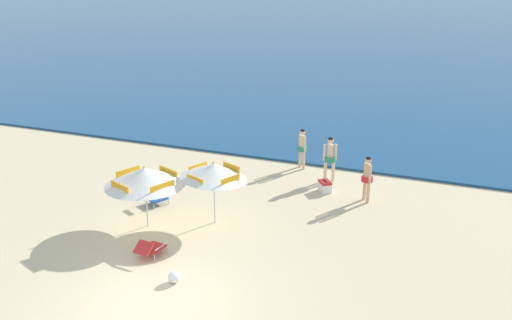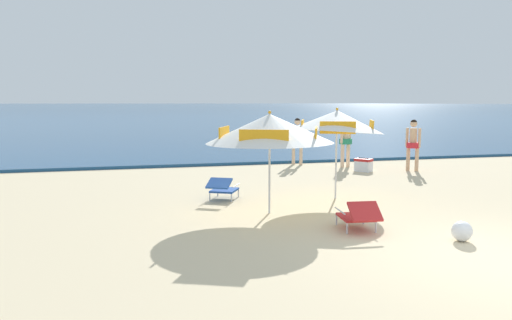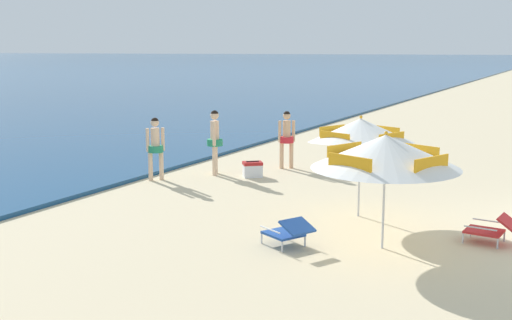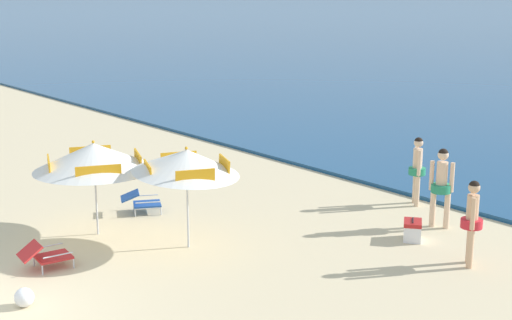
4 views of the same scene
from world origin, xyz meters
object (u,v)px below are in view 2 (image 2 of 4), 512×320
beach_ball (462,231)px  lounge_chair_beside_umbrella (223,188)px  person_wading_in (413,141)px  lounge_chair_under_umbrella (359,215)px  beach_umbrella_striped_main (270,129)px  person_standing_near_shore (346,137)px  person_standing_beside (297,138)px  cooler_box (363,165)px  beach_umbrella_striped_second (337,121)px

beach_ball → lounge_chair_beside_umbrella: bearing=127.1°
person_wading_in → beach_ball: person_wading_in is taller
lounge_chair_under_umbrella → person_wading_in: (4.80, 6.01, 0.66)m
lounge_chair_under_umbrella → lounge_chair_beside_umbrella: bearing=119.7°
beach_umbrella_striped_main → person_standing_near_shore: 7.16m
person_wading_in → beach_ball: bearing=-116.9°
lounge_chair_beside_umbrella → beach_ball: size_ratio=3.22×
lounge_chair_under_umbrella → person_standing_beside: size_ratio=0.60×
beach_ball → person_standing_beside: bearing=86.7°
beach_umbrella_striped_main → person_wading_in: size_ratio=1.95×
beach_umbrella_striped_main → person_standing_beside: (2.89, 6.67, -0.71)m
lounge_chair_under_umbrella → cooler_box: 7.10m
beach_umbrella_striped_second → person_standing_near_shore: size_ratio=1.67×
lounge_chair_beside_umbrella → person_standing_beside: (3.55, 5.24, 0.65)m
beach_umbrella_striped_second → beach_ball: 3.91m
beach_umbrella_striped_second → person_standing_near_shore: bearing=62.9°
person_standing_beside → cooler_box: (1.47, -1.99, -0.72)m
lounge_chair_under_umbrella → person_standing_beside: (1.81, 8.29, 0.66)m
beach_umbrella_striped_second → person_wading_in: bearing=39.8°
person_wading_in → beach_ball: 7.82m
person_wading_in → cooler_box: bearing=169.3°
beach_umbrella_striped_second → person_standing_beside: beach_umbrella_striped_second is taller
lounge_chair_beside_umbrella → person_standing_near_shore: bearing=41.3°
person_standing_near_shore → beach_ball: bearing=-102.8°
beach_umbrella_striped_main → cooler_box: 6.56m
beach_umbrella_striped_main → person_standing_near_shore: (4.24, 5.73, -0.65)m
beach_umbrella_striped_second → person_wading_in: beach_umbrella_striped_second is taller
person_standing_beside → lounge_chair_beside_umbrella: bearing=-124.1°
lounge_chair_under_umbrella → person_standing_beside: bearing=77.7°
person_standing_beside → beach_ball: (-0.54, -9.22, -0.77)m
person_standing_near_shore → person_wading_in: person_standing_near_shore is taller
lounge_chair_beside_umbrella → beach_ball: (3.01, -3.98, -0.12)m
beach_umbrella_striped_main → lounge_chair_beside_umbrella: (-0.65, 1.43, -1.36)m
beach_umbrella_striped_second → cooler_box: 4.73m
person_standing_near_shore → lounge_chair_under_umbrella: bearing=-113.3°
person_standing_beside → beach_umbrella_striped_second: bearing=-100.8°
beach_umbrella_striped_main → person_wading_in: (5.89, 4.39, -0.71)m
lounge_chair_beside_umbrella → beach_ball: 4.99m
beach_ball → person_standing_near_shore: bearing=77.2°
beach_umbrella_striped_main → beach_umbrella_striped_second: (1.82, 1.00, 0.08)m
beach_umbrella_striped_main → beach_umbrella_striped_second: 2.07m
beach_umbrella_striped_second → person_standing_beside: size_ratio=1.78×
person_standing_beside → person_wading_in: bearing=-37.3°
beach_umbrella_striped_second → person_standing_beside: 5.83m
lounge_chair_beside_umbrella → person_standing_near_shore: (4.90, 4.30, 0.71)m
lounge_chair_under_umbrella → person_standing_near_shore: (3.16, 7.35, 0.72)m
beach_umbrella_striped_second → beach_ball: beach_umbrella_striped_second is taller
beach_umbrella_striped_main → person_standing_near_shore: beach_umbrella_striped_main is taller
beach_umbrella_striped_main → person_standing_near_shore: size_ratio=1.83×
beach_umbrella_striped_main → lounge_chair_under_umbrella: 2.38m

